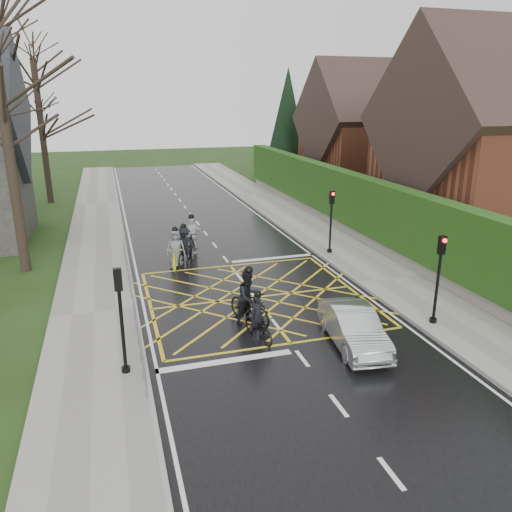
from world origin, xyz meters
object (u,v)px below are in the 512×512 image
cyclist_rear (258,324)px  car (354,327)px  cyclist_lead (176,253)px  cyclist_mid (185,249)px  cyclist_front (192,239)px  cyclist_back (249,302)px

cyclist_rear → car: (2.73, -1.25, 0.07)m
cyclist_rear → cyclist_lead: (-1.53, 7.91, 0.13)m
cyclist_mid → cyclist_lead: bearing=-106.4°
cyclist_lead → car: (4.26, -9.16, -0.05)m
cyclist_front → cyclist_lead: 2.20m
cyclist_back → cyclist_lead: (-1.57, 6.65, -0.12)m
cyclist_rear → cyclist_lead: size_ratio=0.86×
cyclist_mid → car: 10.41m
cyclist_rear → cyclist_mid: (-1.06, 8.44, 0.16)m
cyclist_front → car: (3.19, -11.08, -0.13)m
cyclist_back → cyclist_front: bearing=69.2°
cyclist_rear → cyclist_front: (-0.46, 9.83, 0.20)m
cyclist_front → car: cyclist_front is taller
cyclist_rear → cyclist_mid: cyclist_mid is taller
cyclist_lead → car: size_ratio=0.56×
cyclist_rear → cyclist_back: bearing=74.9°
cyclist_mid → cyclist_lead: cyclist_lead is taller
cyclist_mid → cyclist_lead: size_ratio=0.99×
cyclist_rear → cyclist_lead: bearing=87.9°
car → cyclist_mid: bearing=118.7°
car → cyclist_back: bearing=144.2°
cyclist_front → cyclist_lead: size_ratio=1.00×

